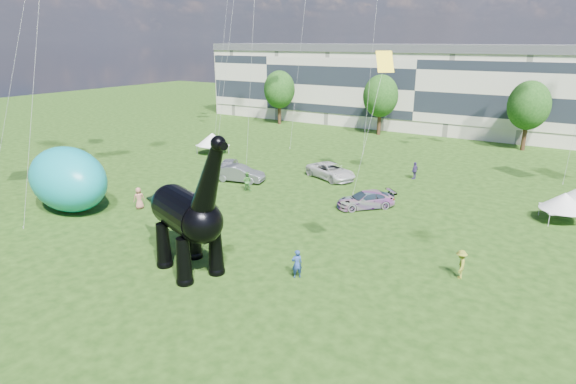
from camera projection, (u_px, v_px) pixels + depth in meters
The scene contains 14 objects.
ground at pixel (196, 326), 24.22m from camera, with size 220.00×220.00×0.00m, color #16330C.
terrace_row at pixel (426, 91), 76.34m from camera, with size 78.00×11.00×12.00m, color beige.
tree_far_left at pixel (279, 87), 80.29m from camera, with size 5.20×5.20×9.44m.
tree_mid_left at pixel (381, 93), 71.07m from camera, with size 5.20×5.20×9.44m.
tree_mid_right at pixel (529, 101), 60.83m from camera, with size 5.20×5.20×9.44m.
dinosaur_sculpture at pixel (183, 213), 29.44m from camera, with size 11.46×5.62×9.52m.
car_silver at pixel (228, 166), 51.75m from camera, with size 1.75×4.36×1.48m, color silver.
car_grey at pixel (240, 174), 48.61m from camera, with size 1.76×5.04×1.66m, color slate.
car_white at pixel (331, 171), 49.61m from camera, with size 2.66×5.76×1.60m, color silver.
car_dark at pixel (366, 200), 41.02m from camera, with size 2.03×4.98×1.45m, color #595960.
gazebo_far at pixel (564, 201), 37.54m from camera, with size 4.48×4.48×2.42m.
gazebo_left at pixel (212, 139), 60.09m from camera, with size 4.42×4.42×2.66m.
inflatable_teal at pixel (68, 179), 40.03m from camera, with size 8.58×5.36×5.36m, color #0D929C.
visitors at pixel (301, 225), 34.83m from camera, with size 37.12×44.63×1.87m.
Camera 1 is at (15.20, -15.27, 13.75)m, focal length 30.00 mm.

